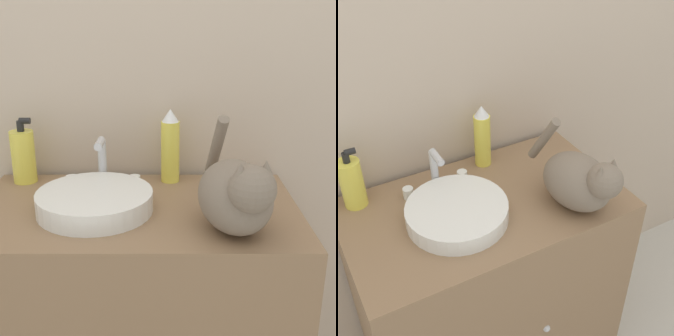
{
  "view_description": "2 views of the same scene",
  "coord_description": "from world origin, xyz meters",
  "views": [
    {
      "loc": [
        0.08,
        -0.85,
        1.3
      ],
      "look_at": [
        0.08,
        0.21,
        0.93
      ],
      "focal_mm": 50.0,
      "sensor_mm": 36.0,
      "label": 1
    },
    {
      "loc": [
        -0.46,
        -0.72,
        1.71
      ],
      "look_at": [
        0.06,
        0.22,
        0.94
      ],
      "focal_mm": 50.0,
      "sensor_mm": 36.0,
      "label": 2
    }
  ],
  "objects": [
    {
      "name": "wall_back",
      "position": [
        0.0,
        0.52,
        1.25
      ],
      "size": [
        6.0,
        0.05,
        2.5
      ],
      "color": "#C6B29E",
      "rests_on": "ground_plane"
    },
    {
      "name": "vanity_cabinet",
      "position": [
        0.0,
        0.24,
        0.41
      ],
      "size": [
        0.83,
        0.49,
        0.82
      ],
      "color": "#8C6B4C",
      "rests_on": "ground_plane"
    },
    {
      "name": "sink_basin",
      "position": [
        -0.1,
        0.21,
        0.84
      ],
      "size": [
        0.29,
        0.29,
        0.05
      ],
      "color": "white",
      "rests_on": "vanity_cabinet"
    },
    {
      "name": "faucet",
      "position": [
        -0.1,
        0.37,
        0.88
      ],
      "size": [
        0.21,
        0.08,
        0.15
      ],
      "color": "silver",
      "rests_on": "vanity_cabinet"
    },
    {
      "name": "cat",
      "position": [
        0.23,
        0.1,
        0.91
      ],
      "size": [
        0.2,
        0.34,
        0.24
      ],
      "rotation": [
        0.0,
        0.0,
        -1.35
      ],
      "color": "#7A6B5B",
      "rests_on": "vanity_cabinet"
    },
    {
      "name": "soap_bottle",
      "position": [
        -0.33,
        0.42,
        0.89
      ],
      "size": [
        0.07,
        0.07,
        0.19
      ],
      "color": "#EADB4C",
      "rests_on": "vanity_cabinet"
    },
    {
      "name": "spray_bottle",
      "position": [
        0.09,
        0.43,
        0.92
      ],
      "size": [
        0.05,
        0.05,
        0.21
      ],
      "color": "#EADB4C",
      "rests_on": "vanity_cabinet"
    }
  ]
}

